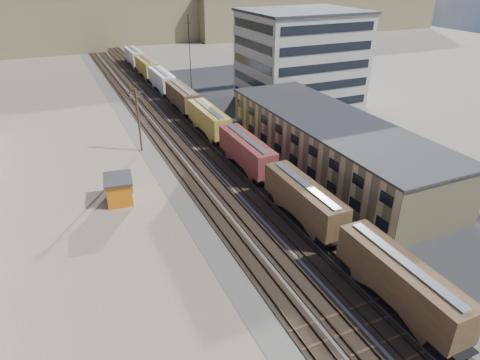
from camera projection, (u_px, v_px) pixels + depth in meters
name	position (u px, v px, depth m)	size (l,w,h in m)	color
ground	(351.00, 310.00, 36.57)	(300.00, 300.00, 0.00)	#6B6356
ballast_bed	(179.00, 127.00, 77.17)	(18.00, 200.00, 0.06)	#4C4742
dirt_yard	(66.00, 169.00, 61.71)	(24.00, 180.00, 0.03)	#796453
asphalt_lot	(329.00, 137.00, 73.07)	(26.00, 120.00, 0.04)	#232326
rail_tracks	(176.00, 127.00, 76.93)	(11.40, 200.00, 0.24)	black
freight_train	(194.00, 107.00, 79.03)	(3.00, 119.74, 4.46)	black
warehouse	(331.00, 143.00, 60.73)	(12.40, 40.40, 7.25)	tan
office_tower	(300.00, 58.00, 87.28)	(22.60, 18.60, 18.45)	#9E998E
utility_pole_north	(138.00, 119.00, 65.16)	(2.20, 0.32, 10.00)	#382619
radio_mast	(190.00, 63.00, 83.38)	(1.20, 0.16, 18.00)	black
maintenance_shed	(119.00, 189.00, 52.63)	(3.92, 4.78, 3.21)	#BF6612
parked_car_silver	(429.00, 186.00, 55.05)	(2.28, 5.60, 1.62)	#B3B4BB
parked_car_blue	(315.00, 112.00, 82.80)	(2.45, 5.32, 1.48)	navy
parked_car_far	(346.00, 114.00, 81.52)	(1.76, 4.37, 1.49)	silver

